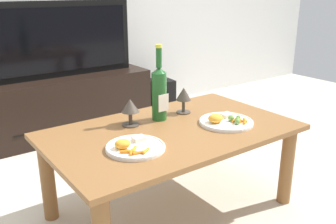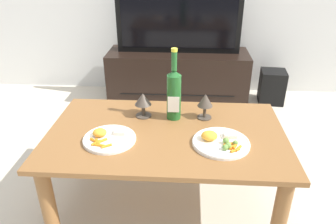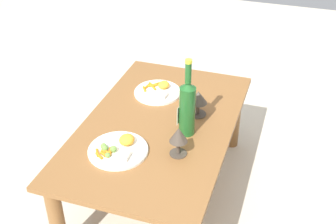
# 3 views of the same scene
# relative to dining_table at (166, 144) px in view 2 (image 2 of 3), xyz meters

# --- Properties ---
(ground_plane) EXTENTS (6.40, 6.40, 0.00)m
(ground_plane) POSITION_rel_dining_table_xyz_m (0.00, 0.00, -0.37)
(ground_plane) COLOR beige
(dining_table) EXTENTS (1.19, 0.72, 0.45)m
(dining_table) POSITION_rel_dining_table_xyz_m (0.00, 0.00, 0.00)
(dining_table) COLOR brown
(dining_table) RESTS_ON ground_plane
(tv_stand) EXTENTS (1.24, 0.42, 0.46)m
(tv_stand) POSITION_rel_dining_table_xyz_m (0.01, 1.36, -0.14)
(tv_stand) COLOR black
(tv_stand) RESTS_ON ground_plane
(tv_screen) EXTENTS (1.06, 0.05, 0.55)m
(tv_screen) POSITION_rel_dining_table_xyz_m (0.01, 1.35, 0.36)
(tv_screen) COLOR black
(tv_screen) RESTS_ON tv_stand
(floor_speaker) EXTENTS (0.24, 0.24, 0.30)m
(floor_speaker) POSITION_rel_dining_table_xyz_m (0.87, 1.36, -0.22)
(floor_speaker) COLOR black
(floor_speaker) RESTS_ON ground_plane
(wine_bottle) EXTENTS (0.08, 0.08, 0.39)m
(wine_bottle) POSITION_rel_dining_table_xyz_m (0.03, 0.15, 0.22)
(wine_bottle) COLOR #1E5923
(wine_bottle) RESTS_ON dining_table
(goblet_left) EXTENTS (0.09, 0.09, 0.14)m
(goblet_left) POSITION_rel_dining_table_xyz_m (-0.14, 0.16, 0.17)
(goblet_left) COLOR #473D33
(goblet_left) RESTS_ON dining_table
(goblet_right) EXTENTS (0.08, 0.08, 0.14)m
(goblet_right) POSITION_rel_dining_table_xyz_m (0.20, 0.16, 0.17)
(goblet_right) COLOR #473D33
(goblet_right) RESTS_ON dining_table
(dinner_plate_left) EXTENTS (0.25, 0.25, 0.05)m
(dinner_plate_left) POSITION_rel_dining_table_xyz_m (-0.27, -0.10, 0.09)
(dinner_plate_left) COLOR white
(dinner_plate_left) RESTS_ON dining_table
(dinner_plate_right) EXTENTS (0.27, 0.27, 0.05)m
(dinner_plate_right) POSITION_rel_dining_table_xyz_m (0.26, -0.10, 0.09)
(dinner_plate_right) COLOR white
(dinner_plate_right) RESTS_ON dining_table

